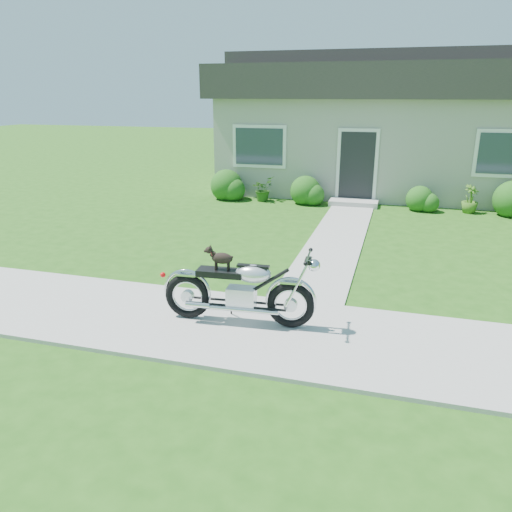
{
  "coord_description": "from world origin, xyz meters",
  "views": [
    {
      "loc": [
        -0.23,
        -6.07,
        3.16
      ],
      "look_at": [
        -2.29,
        1.0,
        0.75
      ],
      "focal_mm": 35.0,
      "sensor_mm": 36.0,
      "label": 1
    }
  ],
  "objects": [
    {
      "name": "potted_plant_right",
      "position": [
        1.66,
        8.55,
        0.39
      ],
      "size": [
        0.62,
        0.62,
        0.78
      ],
      "primitive_type": "imported",
      "rotation": [
        0.0,
        0.0,
        0.78
      ],
      "color": "#3D6C1D",
      "rests_on": "ground"
    },
    {
      "name": "walkway",
      "position": [
        -1.5,
        5.0,
        0.01
      ],
      "size": [
        1.2,
        8.0,
        0.03
      ],
      "primitive_type": "cube",
      "color": "#9E9B93",
      "rests_on": "ground"
    },
    {
      "name": "potted_plant_left",
      "position": [
        -4.27,
        8.55,
        0.37
      ],
      "size": [
        0.74,
        0.8,
        0.74
      ],
      "primitive_type": "imported",
      "rotation": [
        0.0,
        0.0,
        1.29
      ],
      "color": "#224D14",
      "rests_on": "ground"
    },
    {
      "name": "sidewalk",
      "position": [
        0.0,
        0.0,
        0.02
      ],
      "size": [
        24.0,
        2.2,
        0.04
      ],
      "primitive_type": "cube",
      "color": "#9E9B93",
      "rests_on": "ground"
    },
    {
      "name": "ground",
      "position": [
        0.0,
        0.0,
        0.0
      ],
      "size": [
        80.0,
        80.0,
        0.0
      ],
      "primitive_type": "plane",
      "color": "#235114",
      "rests_on": "ground"
    },
    {
      "name": "shrub_row",
      "position": [
        0.11,
        8.5,
        0.42
      ],
      "size": [
        10.77,
        1.04,
        1.04
      ],
      "color": "#1F5316",
      "rests_on": "ground"
    },
    {
      "name": "motorcycle_with_dog",
      "position": [
        -2.24,
        0.09,
        0.54
      ],
      "size": [
        2.22,
        0.6,
        1.1
      ],
      "rotation": [
        0.0,
        0.0,
        0.07
      ],
      "color": "black",
      "rests_on": "sidewalk"
    },
    {
      "name": "house",
      "position": [
        -0.0,
        11.99,
        2.16
      ],
      "size": [
        12.6,
        7.03,
        4.5
      ],
      "color": "#B0AD9F",
      "rests_on": "ground"
    }
  ]
}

